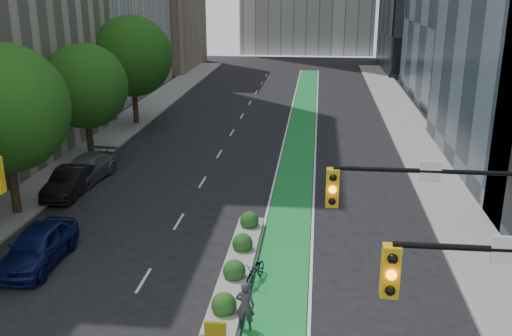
% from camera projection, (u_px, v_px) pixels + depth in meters
% --- Properties ---
extents(sidewalk_left, '(3.60, 90.00, 0.15)m').
position_uv_depth(sidewalk_left, '(97.00, 145.00, 41.84)').
color(sidewalk_left, gray).
rests_on(sidewalk_left, ground).
extents(sidewalk_right, '(3.60, 90.00, 0.15)m').
position_uv_depth(sidewalk_right, '(426.00, 155.00, 39.40)').
color(sidewalk_right, gray).
rests_on(sidewalk_right, ground).
extents(bike_lane_paint, '(2.20, 70.00, 0.01)m').
position_uv_depth(bike_lane_paint, '(301.00, 134.00, 45.06)').
color(bike_lane_paint, '#188835').
rests_on(bike_lane_paint, ground).
extents(tree_mid, '(6.40, 6.40, 8.78)m').
position_uv_depth(tree_mid, '(3.00, 109.00, 27.77)').
color(tree_mid, black).
rests_on(tree_mid, ground).
extents(tree_midfar, '(5.60, 5.60, 7.76)m').
position_uv_depth(tree_midfar, '(85.00, 86.00, 37.42)').
color(tree_midfar, black).
rests_on(tree_midfar, ground).
extents(tree_far, '(6.60, 6.60, 9.00)m').
position_uv_depth(tree_far, '(132.00, 56.00, 46.64)').
color(tree_far, black).
rests_on(tree_far, ground).
extents(signal_right, '(5.82, 0.51, 7.20)m').
position_uv_depth(signal_right, '(481.00, 245.00, 15.06)').
color(signal_right, black).
rests_on(signal_right, ground).
extents(median_planter, '(1.20, 10.26, 1.10)m').
position_uv_depth(median_planter, '(238.00, 265.00, 23.42)').
color(median_planter, gray).
rests_on(median_planter, ground).
extents(bicycle, '(1.07, 1.89, 0.94)m').
position_uv_depth(bicycle, '(256.00, 271.00, 22.71)').
color(bicycle, gray).
rests_on(bicycle, ground).
extents(cyclist, '(0.66, 0.44, 1.80)m').
position_uv_depth(cyclist, '(245.00, 306.00, 19.48)').
color(cyclist, '#35313A').
rests_on(cyclist, ground).
extents(parked_car_left_near, '(2.00, 4.90, 1.67)m').
position_uv_depth(parked_car_left_near, '(38.00, 246.00, 24.07)').
color(parked_car_left_near, '#0B1344').
rests_on(parked_car_left_near, ground).
extents(parked_car_left_mid, '(1.67, 4.64, 1.52)m').
position_uv_depth(parked_car_left_mid, '(70.00, 182.00, 32.07)').
color(parked_car_left_mid, black).
rests_on(parked_car_left_mid, ground).
extents(parked_car_left_far, '(2.63, 5.35, 1.50)m').
position_uv_depth(parked_car_left_far, '(87.00, 169.00, 34.37)').
color(parked_car_left_far, '#55575A').
rests_on(parked_car_left_far, ground).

